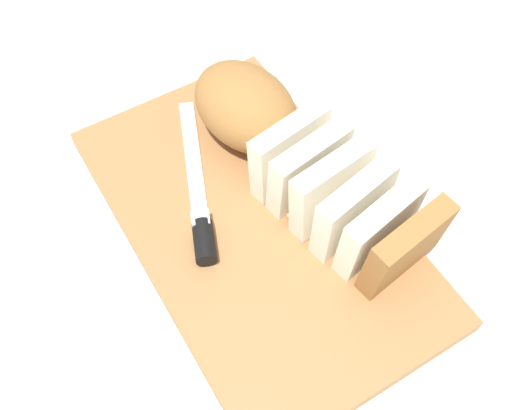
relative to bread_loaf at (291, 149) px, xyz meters
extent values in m
plane|color=silver|center=(0.04, -0.07, -0.07)|extent=(3.00, 3.00, 0.00)
cube|color=#9E6B3D|center=(0.04, -0.07, -0.06)|extent=(0.49, 0.30, 0.02)
ellipsoid|color=#996633|center=(-0.09, -0.01, 0.00)|extent=(0.17, 0.13, 0.09)
cube|color=#F2E8CC|center=(0.00, 0.00, 0.00)|extent=(0.04, 0.11, 0.09)
cube|color=#F2E8CC|center=(0.04, 0.00, 0.00)|extent=(0.04, 0.11, 0.09)
cube|color=#F2E8CC|center=(0.07, 0.01, 0.00)|extent=(0.04, 0.11, 0.09)
cube|color=#F2E8CC|center=(0.11, 0.01, 0.00)|extent=(0.04, 0.11, 0.09)
cube|color=#F2E8CC|center=(0.14, 0.02, 0.00)|extent=(0.05, 0.11, 0.09)
cube|color=#996633|center=(0.18, 0.03, 0.00)|extent=(0.04, 0.11, 0.09)
cube|color=silver|center=(-0.08, -0.09, -0.04)|extent=(0.19, 0.10, 0.00)
cylinder|color=black|center=(0.03, -0.14, -0.03)|extent=(0.06, 0.04, 0.02)
cube|color=silver|center=(0.01, -0.13, -0.03)|extent=(0.03, 0.03, 0.02)
sphere|color=tan|center=(-0.03, -0.03, -0.04)|extent=(0.01, 0.01, 0.01)
sphere|color=tan|center=(-0.03, -0.04, -0.04)|extent=(0.01, 0.01, 0.01)
sphere|color=tan|center=(0.05, -0.04, -0.04)|extent=(0.01, 0.01, 0.01)
camera|label=1|loc=(0.35, -0.28, 0.56)|focal=42.35mm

